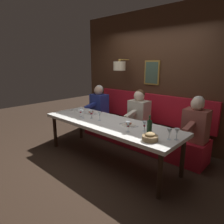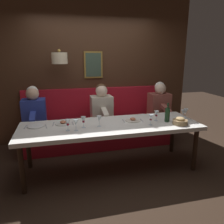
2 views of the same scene
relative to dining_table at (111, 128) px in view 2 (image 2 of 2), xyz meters
The scene contains 20 objects.
ground_plane 0.68m from the dining_table, ahead, with size 12.00×12.00×0.00m, color #332319.
dining_table is the anchor object (origin of this frame).
banquette_bench 1.00m from the dining_table, ahead, with size 0.52×2.91×0.45m, color red.
back_wall_panel 1.62m from the dining_table, ahead, with size 0.59×4.11×2.90m.
diner_nearest 1.51m from the dining_table, 54.14° to the right, with size 0.60×0.40×0.79m.
diner_near 0.89m from the dining_table, ahead, with size 0.60×0.40×0.79m.
diner_middle 1.48m from the dining_table, 53.17° to the left, with size 0.60×0.40×0.79m.
place_setting_0 1.11m from the dining_table, 81.80° to the left, with size 0.24×0.33×0.01m.
place_setting_1 0.40m from the dining_table, 76.47° to the right, with size 0.24×0.33×0.05m.
place_setting_2 0.73m from the dining_table, 74.61° to the left, with size 0.24×0.32×0.05m.
wine_glass_0 0.68m from the dining_table, 100.88° to the left, with size 0.07×0.07×0.16m.
wine_glass_1 0.77m from the dining_table, 89.13° to the right, with size 0.07×0.07×0.16m.
wine_glass_2 0.26m from the dining_table, 105.54° to the left, with size 0.07×0.07×0.16m.
wine_glass_3 0.45m from the dining_table, 96.22° to the left, with size 0.07×0.07×0.16m.
wine_glass_4 1.29m from the dining_table, 89.20° to the right, with size 0.07×0.07×0.16m.
wine_glass_5 1.21m from the dining_table, 92.08° to the right, with size 0.07×0.07×0.16m.
wine_glass_6 0.58m from the dining_table, 106.35° to the left, with size 0.07×0.07×0.16m.
wine_glass_7 0.63m from the dining_table, 106.70° to the right, with size 0.07×0.07×0.16m.
wine_bottle 0.92m from the dining_table, 94.92° to the right, with size 0.08×0.08×0.30m.
bread_bowl 1.06m from the dining_table, 103.72° to the right, with size 0.22×0.22×0.12m.
Camera 2 is at (-3.08, 0.74, 1.78)m, focal length 35.22 mm.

